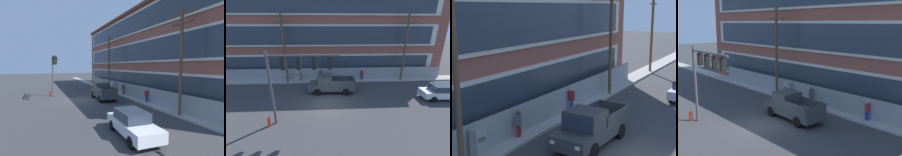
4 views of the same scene
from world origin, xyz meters
The scene contains 13 objects.
ground_plane centered at (0.00, 0.00, 0.00)m, with size 160.00×160.00×0.00m, color #38383A.
sidewalk_building_side centered at (0.00, 6.95, 0.08)m, with size 80.00×1.82×0.16m, color #9E9B93.
brick_mill_building centered at (-2.00, 12.07, 6.12)m, with size 37.84×9.00×12.21m.
chain_link_fence centered at (-0.02, 7.01, 0.93)m, with size 32.26×0.06×1.83m.
traffic_signal_mast centered at (-2.30, -2.61, 4.24)m, with size 5.10×0.43×5.70m.
pickup_truck_dark_grey centered at (0.37, 3.09, 0.96)m, with size 5.36×2.22×2.04m.
sedan_white centered at (12.12, 0.73, 0.80)m, with size 4.60×1.98×1.56m.
utility_pole_near_corner centered at (-5.42, 6.30, 4.94)m, with size 2.51×0.26×8.92m.
utility_pole_midblock centered at (10.19, 6.34, 4.97)m, with size 2.75×0.26×8.90m.
electrical_cabinet centered at (-4.16, 6.58, 0.84)m, with size 0.62×0.50×1.68m.
pedestrian_near_cabinet centered at (4.74, 6.74, 0.97)m, with size 0.32×0.44×1.69m.
pedestrian_by_fence centered at (-1.04, 6.71, 0.97)m, with size 0.47×0.42×1.69m.
fire_hydrant centered at (-4.41, -2.99, 0.38)m, with size 0.24×0.24×0.78m.
Camera 1 is at (21.19, -4.44, 4.28)m, focal length 28.00 mm.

